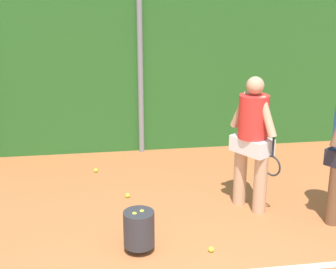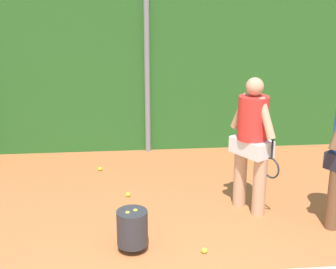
{
  "view_description": "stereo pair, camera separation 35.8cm",
  "coord_description": "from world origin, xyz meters",
  "px_view_note": "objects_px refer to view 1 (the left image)",
  "views": [
    {
      "loc": [
        -0.78,
        -3.29,
        3.01
      ],
      "look_at": [
        0.17,
        2.99,
        0.98
      ],
      "focal_mm": 51.69,
      "sensor_mm": 36.0,
      "label": 1
    },
    {
      "loc": [
        -0.42,
        -3.33,
        3.01
      ],
      "look_at": [
        0.17,
        2.99,
        0.98
      ],
      "focal_mm": 51.69,
      "sensor_mm": 36.0,
      "label": 2
    }
  ],
  "objects_px": {
    "tennis_ball_2": "(96,170)",
    "tennis_ball_3": "(128,195)",
    "ball_hopper": "(139,229)",
    "tennis_ball_4": "(211,249)",
    "player_midcourt": "(253,137)"
  },
  "relations": [
    {
      "from": "tennis_ball_2",
      "to": "tennis_ball_3",
      "type": "relative_size",
      "value": 1.0
    },
    {
      "from": "ball_hopper",
      "to": "tennis_ball_4",
      "type": "xyz_separation_m",
      "value": [
        0.82,
        -0.15,
        -0.26
      ]
    },
    {
      "from": "ball_hopper",
      "to": "tennis_ball_4",
      "type": "bearing_deg",
      "value": -10.27
    },
    {
      "from": "tennis_ball_2",
      "to": "tennis_ball_3",
      "type": "bearing_deg",
      "value": -66.95
    },
    {
      "from": "tennis_ball_2",
      "to": "tennis_ball_3",
      "type": "height_order",
      "value": "same"
    },
    {
      "from": "player_midcourt",
      "to": "tennis_ball_2",
      "type": "height_order",
      "value": "player_midcourt"
    },
    {
      "from": "player_midcourt",
      "to": "tennis_ball_4",
      "type": "xyz_separation_m",
      "value": [
        -0.79,
        -1.06,
        -1.0
      ]
    },
    {
      "from": "ball_hopper",
      "to": "tennis_ball_2",
      "type": "bearing_deg",
      "value": 100.78
    },
    {
      "from": "tennis_ball_4",
      "to": "tennis_ball_3",
      "type": "bearing_deg",
      "value": 117.73
    },
    {
      "from": "ball_hopper",
      "to": "tennis_ball_2",
      "type": "distance_m",
      "value": 2.59
    },
    {
      "from": "player_midcourt",
      "to": "ball_hopper",
      "type": "relative_size",
      "value": 3.59
    },
    {
      "from": "tennis_ball_4",
      "to": "player_midcourt",
      "type": "bearing_deg",
      "value": 53.3
    },
    {
      "from": "player_midcourt",
      "to": "tennis_ball_2",
      "type": "bearing_deg",
      "value": -159.13
    },
    {
      "from": "tennis_ball_2",
      "to": "tennis_ball_4",
      "type": "height_order",
      "value": "same"
    },
    {
      "from": "player_midcourt",
      "to": "tennis_ball_3",
      "type": "bearing_deg",
      "value": -140.39
    }
  ]
}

